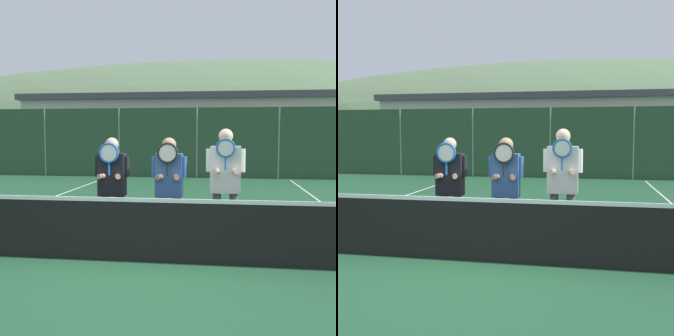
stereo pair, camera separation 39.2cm
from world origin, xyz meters
TOP-DOWN VIEW (x-y plane):
  - ground_plane at (0.00, 0.00)m, footprint 120.00×120.00m
  - hill_distant at (0.00, 56.64)m, footprint 115.44×64.13m
  - clubhouse_building at (-0.58, 20.76)m, footprint 21.42×5.50m
  - fence_back at (-0.00, 11.51)m, footprint 19.65×0.06m
  - tennis_net at (0.00, 0.00)m, footprint 9.89×0.09m
  - court_line_left_sideline at (-3.67, 3.00)m, footprint 0.05×16.00m
  - player_leftmost at (-0.57, 0.63)m, footprint 0.55×0.34m
  - player_center_left at (0.32, 0.64)m, footprint 0.54×0.34m
  - player_center_right at (1.18, 0.74)m, footprint 0.60×0.34m
  - car_far_left at (-5.26, 14.64)m, footprint 4.76×1.93m
  - car_left_of_center at (-0.39, 14.67)m, footprint 4.13×1.98m
  - car_center at (4.23, 14.24)m, footprint 4.28×2.06m

SIDE VIEW (x-z plane):
  - ground_plane at x=0.00m, z-range 0.00..0.00m
  - hill_distant at x=0.00m, z-range -11.22..11.22m
  - court_line_left_sideline at x=-3.67m, z-range 0.00..0.01m
  - tennis_net at x=0.00m, z-range -0.03..0.97m
  - car_far_left at x=-5.26m, z-range 0.03..1.70m
  - car_left_of_center at x=-0.39m, z-range 0.02..1.74m
  - car_center at x=4.23m, z-range 0.02..1.77m
  - player_leftmost at x=-0.57m, z-range 0.16..1.90m
  - player_center_left at x=0.32m, z-range 0.17..1.91m
  - player_center_right at x=1.18m, z-range 0.18..2.06m
  - fence_back at x=0.00m, z-range 0.00..2.86m
  - clubhouse_building at x=-0.58m, z-range 0.02..4.18m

